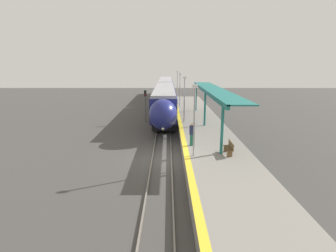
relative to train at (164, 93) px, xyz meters
name	(u,v)px	position (x,y,z in m)	size (l,w,h in m)	color
ground_plane	(161,160)	(0.00, -25.22, -2.28)	(120.00, 120.00, 0.00)	#423F3D
rail_left	(151,159)	(-0.72, -25.22, -2.21)	(0.08, 90.00, 0.15)	slate
rail_right	(170,159)	(0.72, -25.22, -2.21)	(0.08, 90.00, 0.15)	slate
train	(164,93)	(0.00, 0.00, 0.00)	(2.80, 42.07, 3.98)	black
platform_right	(214,155)	(3.97, -25.22, -1.84)	(4.84, 64.00, 0.89)	gray
platform_bench	(228,148)	(4.72, -26.29, -0.94)	(0.44, 1.44, 0.89)	brown
person_waiting	(191,134)	(2.28, -24.31, -0.46)	(0.36, 0.24, 1.80)	#1E604C
railway_signal	(144,103)	(-2.27, -12.16, 0.14)	(0.28, 0.28, 3.93)	#59595E
lamppost_near	(193,116)	(2.21, -26.63, 1.40)	(0.36, 0.20, 4.85)	#9E9EA3
lamppost_mid	(183,96)	(2.21, -15.77, 1.40)	(0.36, 0.20, 4.85)	#9E9EA3
lamppost_far	(179,87)	(2.21, -4.92, 1.40)	(0.36, 0.20, 4.85)	#9E9EA3
lamppost_farthest	(176,82)	(2.21, 5.94, 1.40)	(0.36, 0.20, 4.85)	#9E9EA3
station_canopy	(210,91)	(4.77, -17.59, 2.06)	(2.02, 20.15, 3.69)	#1E6B66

